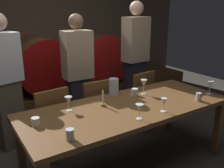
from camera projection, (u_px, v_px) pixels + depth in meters
name	position (u px, v px, depth m)	size (l,w,h in m)	color
back_wall	(29.00, 37.00, 4.47)	(6.78, 0.24, 2.46)	brown
barrel_shelf	(43.00, 100.00, 4.33)	(6.10, 0.90, 0.38)	brown
wine_barrel_center	(40.00, 65.00, 4.14)	(0.92, 0.92, 0.92)	brown
wine_barrel_right	(95.00, 58.00, 4.69)	(0.92, 0.92, 0.92)	#513319
dining_table	(128.00, 112.00, 2.65)	(2.28, 0.92, 0.74)	brown
chair_left	(50.00, 120.00, 2.89)	(0.44, 0.44, 0.88)	brown
chair_center	(95.00, 108.00, 3.23)	(0.40, 0.40, 0.88)	brown
chair_right	(138.00, 97.00, 3.62)	(0.45, 0.45, 0.88)	brown
guest_left	(6.00, 83.00, 3.02)	(0.43, 0.33, 1.69)	brown
guest_center	(78.00, 76.00, 3.37)	(0.38, 0.25, 1.68)	black
guest_right	(135.00, 61.00, 3.86)	(0.39, 0.26, 1.84)	black
candle_center	(103.00, 101.00, 2.61)	(0.05, 0.05, 0.19)	olive
pitcher	(114.00, 87.00, 2.95)	(0.12, 0.12, 0.20)	silver
wine_glass_far_left	(68.00, 100.00, 2.47)	(0.08, 0.08, 0.15)	silver
wine_glass_left	(139.00, 108.00, 2.29)	(0.08, 0.08, 0.15)	silver
wine_glass_center	(164.00, 102.00, 2.45)	(0.06, 0.06, 0.14)	silver
wine_glass_right	(144.00, 84.00, 2.95)	(0.08, 0.08, 0.18)	white
wine_glass_far_right	(210.00, 85.00, 2.96)	(0.08, 0.08, 0.16)	white
cup_far_left	(36.00, 122.00, 2.17)	(0.07, 0.07, 0.08)	white
cup_center_left	(70.00, 135.00, 1.94)	(0.07, 0.07, 0.09)	silver
cup_center_right	(135.00, 92.00, 2.93)	(0.07, 0.07, 0.08)	white
cup_far_right	(199.00, 97.00, 2.76)	(0.06, 0.06, 0.09)	silver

